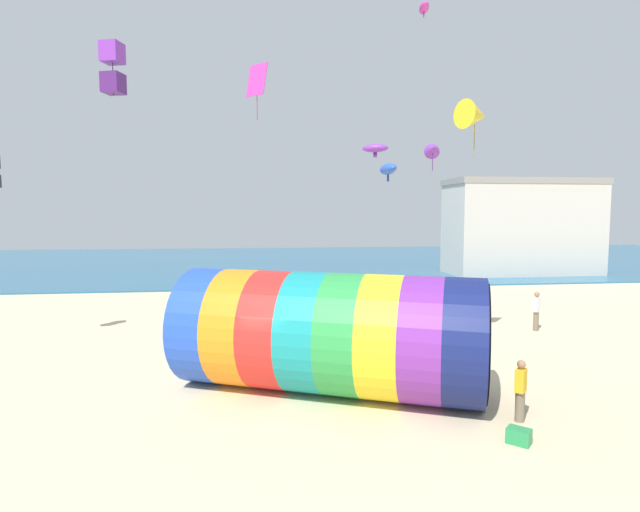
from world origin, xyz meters
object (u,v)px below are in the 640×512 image
kite_blue_parafoil (388,169)px  kite_purple_box (113,68)px  kite_magenta_diamond (257,80)px  kite_handler (520,390)px  bystander_mid_beach (536,311)px  kite_purple_parafoil (375,148)px  kite_purple_delta (433,149)px  kite_magenta_parafoil (424,8)px  cooler_box (519,436)px  giant_inflatable_tube (329,333)px  bystander_near_water (393,298)px  kite_yellow_delta (475,115)px

kite_blue_parafoil → kite_purple_box: size_ratio=0.83×
kite_magenta_diamond → kite_handler: bearing=-64.0°
kite_purple_box → bystander_mid_beach: bearing=13.5°
kite_purple_parafoil → kite_purple_box: bearing=-150.8°
kite_purple_delta → kite_purple_box: bearing=-162.9°
kite_magenta_diamond → kite_magenta_parafoil: 8.45m
kite_handler → kite_magenta_parafoil: size_ratio=1.40×
kite_handler → kite_purple_parafoil: bearing=97.3°
kite_handler → kite_purple_box: bearing=155.2°
kite_blue_parafoil → kite_magenta_parafoil: (2.05, 2.26, 6.86)m
kite_purple_delta → cooler_box: size_ratio=2.45×
giant_inflatable_tube → bystander_near_water: giant_inflatable_tube is taller
giant_inflatable_tube → kite_purple_delta: size_ratio=7.54×
kite_purple_box → bystander_near_water: 17.27m
kite_yellow_delta → kite_purple_box: size_ratio=1.22×
kite_magenta_diamond → bystander_near_water: kite_magenta_diamond is taller
giant_inflatable_tube → kite_magenta_parafoil: kite_magenta_parafoil is taller
kite_yellow_delta → bystander_near_water: size_ratio=1.29×
kite_purple_box → cooler_box: bearing=-31.1°
kite_magenta_diamond → kite_yellow_delta: 11.15m
giant_inflatable_tube → kite_purple_parafoil: (3.21, 7.86, 6.45)m
kite_purple_box → kite_magenta_diamond: bearing=61.8°
giant_inflatable_tube → kite_purple_box: (-6.56, 2.41, 8.10)m
kite_purple_box → bystander_near_water: kite_purple_box is taller
kite_purple_delta → kite_purple_parafoil: (-2.04, 1.82, 0.24)m
kite_handler → kite_purple_delta: kite_purple_delta is taller
kite_blue_parafoil → kite_magenta_diamond: bearing=126.7°
kite_purple_box → kite_magenta_parafoil: 12.80m
kite_yellow_delta → kite_purple_box: (-12.53, -1.22, 0.94)m
kite_handler → kite_blue_parafoil: bearing=103.8°
bystander_mid_beach → bystander_near_water: bearing=137.6°
bystander_near_water → cooler_box: bystander_near_water is taller
giant_inflatable_tube → kite_purple_box: size_ratio=5.74×
bystander_mid_beach → kite_yellow_delta: bearing=-147.3°
giant_inflatable_tube → bystander_mid_beach: size_ratio=5.35×
kite_purple_box → kite_blue_parafoil: bearing=11.0°
kite_purple_parafoil → kite_purple_delta: bearing=-41.7°
cooler_box → kite_magenta_parafoil: bearing=84.5°
kite_handler → kite_purple_delta: size_ratio=1.26×
bystander_mid_beach → cooler_box: (-6.51, -10.38, -0.75)m
kite_magenta_parafoil → bystander_mid_beach: (5.51, -0.02, -12.94)m
kite_yellow_delta → kite_magenta_parafoil: (-1.07, 2.87, 4.91)m
kite_handler → bystander_near_water: size_ratio=1.02×
giant_inflatable_tube → kite_handler: (4.57, -2.73, -0.98)m
kite_purple_box → cooler_box: (10.46, -6.31, -9.71)m
kite_handler → kite_magenta_diamond: 18.67m
kite_purple_delta → kite_purple_box: size_ratio=0.76×
giant_inflatable_tube → bystander_near_water: size_ratio=6.09×
kite_blue_parafoil → bystander_near_water: (2.23, 7.10, -6.21)m
kite_blue_parafoil → kite_magenta_diamond: 9.52m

